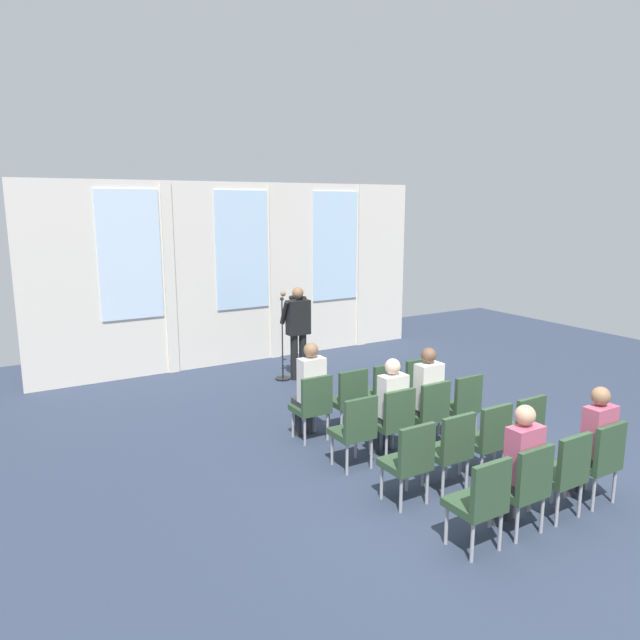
% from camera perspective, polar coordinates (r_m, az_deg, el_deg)
% --- Properties ---
extents(ground_plane, '(17.90, 17.90, 0.00)m').
position_cam_1_polar(ground_plane, '(7.08, 16.70, -16.38)').
color(ground_plane, '#2D384C').
extents(rear_partition, '(8.26, 0.14, 3.64)m').
position_cam_1_polar(rear_partition, '(12.09, -7.41, 4.64)').
color(rear_partition, silver).
rests_on(rear_partition, ground).
extents(speaker, '(0.50, 0.69, 1.73)m').
position_cam_1_polar(speaker, '(10.89, -2.17, -0.57)').
color(speaker, black).
rests_on(speaker, ground).
extents(mic_stand, '(0.28, 0.28, 1.55)m').
position_cam_1_polar(mic_stand, '(11.00, -3.62, -4.05)').
color(mic_stand, black).
rests_on(mic_stand, ground).
extents(chair_r0_c0, '(0.46, 0.44, 0.94)m').
position_cam_1_polar(chair_r0_c0, '(8.16, -0.70, -8.06)').
color(chair_r0_c0, '#99999E').
rests_on(chair_r0_c0, ground).
extents(audience_r0_c0, '(0.36, 0.39, 1.38)m').
position_cam_1_polar(audience_r0_c0, '(8.15, -0.98, -6.39)').
color(audience_r0_c0, '#2D2D33').
rests_on(audience_r0_c0, ground).
extents(chair_r0_c1, '(0.46, 0.44, 0.94)m').
position_cam_1_polar(chair_r0_c1, '(8.45, 2.79, -7.37)').
color(chair_r0_c1, '#99999E').
rests_on(chair_r0_c1, ground).
extents(chair_r0_c2, '(0.46, 0.44, 0.94)m').
position_cam_1_polar(chair_r0_c2, '(8.78, 6.01, -6.71)').
color(chair_r0_c2, '#99999E').
rests_on(chair_r0_c2, ground).
extents(chair_r0_c3, '(0.46, 0.44, 0.94)m').
position_cam_1_polar(chair_r0_c3, '(9.13, 8.99, -6.08)').
color(chair_r0_c3, '#99999E').
rests_on(chair_r0_c3, ground).
extents(chair_r1_c0, '(0.46, 0.44, 0.94)m').
position_cam_1_polar(chair_r1_c0, '(7.34, 3.43, -10.32)').
color(chair_r1_c0, '#99999E').
rests_on(chair_r1_c0, ground).
extents(chair_r1_c1, '(0.46, 0.44, 0.94)m').
position_cam_1_polar(chair_r1_c1, '(7.67, 7.12, -9.43)').
color(chair_r1_c1, '#99999E').
rests_on(chair_r1_c1, ground).
extents(audience_r1_c1, '(0.36, 0.39, 1.31)m').
position_cam_1_polar(audience_r1_c1, '(7.66, 6.78, -7.89)').
color(audience_r1_c1, '#2D2D33').
rests_on(audience_r1_c1, ground).
extents(chair_r1_c2, '(0.46, 0.44, 0.94)m').
position_cam_1_polar(chair_r1_c2, '(8.02, 10.48, -8.58)').
color(chair_r1_c2, '#99999E').
rests_on(chair_r1_c2, ground).
extents(audience_r1_c2, '(0.36, 0.39, 1.38)m').
position_cam_1_polar(audience_r1_c2, '(8.01, 10.16, -6.89)').
color(audience_r1_c2, '#2D2D33').
rests_on(audience_r1_c2, ground).
extents(chair_r1_c3, '(0.46, 0.44, 0.94)m').
position_cam_1_polar(chair_r1_c3, '(8.41, 13.53, -7.78)').
color(chair_r1_c3, '#99999E').
rests_on(chair_r1_c3, ground).
extents(chair_r2_c0, '(0.46, 0.44, 0.94)m').
position_cam_1_polar(chair_r2_c0, '(6.58, 8.63, -13.05)').
color(chair_r2_c0, '#99999E').
rests_on(chair_r2_c0, ground).
extents(chair_r2_c1, '(0.46, 0.44, 0.94)m').
position_cam_1_polar(chair_r2_c1, '(6.95, 12.47, -11.86)').
color(chair_r2_c1, '#99999E').
rests_on(chair_r2_c1, ground).
extents(chair_r2_c2, '(0.46, 0.44, 0.94)m').
position_cam_1_polar(chair_r2_c2, '(7.34, 15.88, -10.75)').
color(chair_r2_c2, '#99999E').
rests_on(chair_r2_c2, ground).
extents(chair_r2_c3, '(0.46, 0.44, 0.94)m').
position_cam_1_polar(chair_r2_c3, '(7.76, 18.92, -9.72)').
color(chair_r2_c3, '#99999E').
rests_on(chair_r2_c3, ground).
extents(chair_r3_c0, '(0.46, 0.44, 0.94)m').
position_cam_1_polar(chair_r3_c0, '(5.91, 15.26, -16.29)').
color(chair_r3_c0, '#99999E').
rests_on(chair_r3_c0, ground).
extents(chair_r3_c1, '(0.46, 0.44, 0.94)m').
position_cam_1_polar(chair_r3_c1, '(6.31, 19.10, -14.68)').
color(chair_r3_c1, '#99999E').
rests_on(chair_r3_c1, ground).
extents(audience_r3_c1, '(0.36, 0.39, 1.32)m').
position_cam_1_polar(audience_r3_c1, '(6.28, 18.64, -12.79)').
color(audience_r3_c1, '#2D2D33').
rests_on(audience_r3_c1, ground).
extents(chair_r3_c2, '(0.46, 0.44, 0.94)m').
position_cam_1_polar(chair_r3_c2, '(6.74, 22.42, -13.21)').
color(chair_r3_c2, '#99999E').
rests_on(chair_r3_c2, ground).
extents(chair_r3_c3, '(0.46, 0.44, 0.94)m').
position_cam_1_polar(chair_r3_c3, '(7.19, 25.30, -11.88)').
color(chair_r3_c3, '#99999E').
rests_on(chair_r3_c3, ground).
extents(audience_r3_c3, '(0.36, 0.39, 1.31)m').
position_cam_1_polar(audience_r3_c3, '(7.16, 24.89, -10.26)').
color(audience_r3_c3, '#2D2D33').
rests_on(audience_r3_c3, ground).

